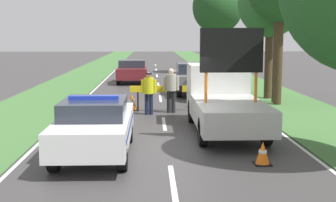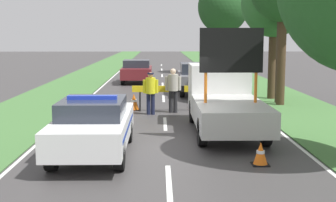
{
  "view_description": "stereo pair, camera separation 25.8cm",
  "coord_description": "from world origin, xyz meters",
  "px_view_note": "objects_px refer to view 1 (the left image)",
  "views": [
    {
      "loc": [
        -0.45,
        -12.8,
        3.12
      ],
      "look_at": [
        0.07,
        1.61,
        1.1
      ],
      "focal_mm": 50.0,
      "sensor_mm": 36.0,
      "label": 1
    },
    {
      "loc": [
        -0.19,
        -12.81,
        3.12
      ],
      "look_at": [
        0.07,
        1.61,
        1.1
      ],
      "focal_mm": 50.0,
      "sensor_mm": 36.0,
      "label": 2
    }
  ],
  "objects_px": {
    "traffic_cone_near_police": "(132,102)",
    "roadside_tree_near_right": "(218,7)",
    "road_barrier": "(169,90)",
    "traffic_cone_centre_front": "(263,153)",
    "queued_car_wagon_maroon": "(132,71)",
    "police_car": "(95,125)",
    "queued_car_suv_grey": "(191,78)",
    "pedestrian_civilian": "(171,87)",
    "traffic_cone_near_truck": "(193,100)",
    "work_truck": "(223,99)",
    "utility_pole": "(276,15)",
    "roadside_tree_near_left": "(270,4)",
    "police_officer": "(149,90)"
  },
  "relations": [
    {
      "from": "traffic_cone_near_police",
      "to": "roadside_tree_near_left",
      "type": "height_order",
      "value": "roadside_tree_near_left"
    },
    {
      "from": "traffic_cone_near_truck",
      "to": "roadside_tree_near_right",
      "type": "bearing_deg",
      "value": 78.89
    },
    {
      "from": "pedestrian_civilian",
      "to": "queued_car_wagon_maroon",
      "type": "xyz_separation_m",
      "value": [
        -2.06,
        12.21,
        -0.27
      ]
    },
    {
      "from": "police_car",
      "to": "queued_car_wagon_maroon",
      "type": "relative_size",
      "value": 1.21
    },
    {
      "from": "road_barrier",
      "to": "police_officer",
      "type": "relative_size",
      "value": 1.92
    },
    {
      "from": "roadside_tree_near_right",
      "to": "queued_car_wagon_maroon",
      "type": "bearing_deg",
      "value": -130.75
    },
    {
      "from": "queued_car_suv_grey",
      "to": "queued_car_wagon_maroon",
      "type": "bearing_deg",
      "value": -60.61
    },
    {
      "from": "traffic_cone_near_police",
      "to": "utility_pole",
      "type": "height_order",
      "value": "utility_pole"
    },
    {
      "from": "traffic_cone_near_truck",
      "to": "roadside_tree_near_left",
      "type": "bearing_deg",
      "value": 34.26
    },
    {
      "from": "work_truck",
      "to": "queued_car_suv_grey",
      "type": "bearing_deg",
      "value": -89.7
    },
    {
      "from": "road_barrier",
      "to": "pedestrian_civilian",
      "type": "relative_size",
      "value": 1.8
    },
    {
      "from": "road_barrier",
      "to": "traffic_cone_near_police",
      "type": "height_order",
      "value": "road_barrier"
    },
    {
      "from": "police_officer",
      "to": "queued_car_wagon_maroon",
      "type": "bearing_deg",
      "value": -65.12
    },
    {
      "from": "queued_car_wagon_maroon",
      "to": "road_barrier",
      "type": "bearing_deg",
      "value": 99.58
    },
    {
      "from": "traffic_cone_near_police",
      "to": "queued_car_wagon_maroon",
      "type": "height_order",
      "value": "queued_car_wagon_maroon"
    },
    {
      "from": "police_officer",
      "to": "traffic_cone_near_police",
      "type": "relative_size",
      "value": 2.41
    },
    {
      "from": "queued_car_suv_grey",
      "to": "work_truck",
      "type": "bearing_deg",
      "value": 91.3
    },
    {
      "from": "road_barrier",
      "to": "roadside_tree_near_right",
      "type": "relative_size",
      "value": 0.42
    },
    {
      "from": "pedestrian_civilian",
      "to": "traffic_cone_near_truck",
      "type": "relative_size",
      "value": 2.66
    },
    {
      "from": "police_officer",
      "to": "traffic_cone_near_truck",
      "type": "height_order",
      "value": "police_officer"
    },
    {
      "from": "traffic_cone_centre_front",
      "to": "police_car",
      "type": "bearing_deg",
      "value": 165.56
    },
    {
      "from": "work_truck",
      "to": "roadside_tree_near_right",
      "type": "relative_size",
      "value": 0.76
    },
    {
      "from": "pedestrian_civilian",
      "to": "utility_pole",
      "type": "bearing_deg",
      "value": 12.25
    },
    {
      "from": "road_barrier",
      "to": "traffic_cone_centre_front",
      "type": "relative_size",
      "value": 5.69
    },
    {
      "from": "police_car",
      "to": "roadside_tree_near_left",
      "type": "bearing_deg",
      "value": 57.32
    },
    {
      "from": "police_car",
      "to": "queued_car_suv_grey",
      "type": "bearing_deg",
      "value": 75.49
    },
    {
      "from": "traffic_cone_near_police",
      "to": "roadside_tree_near_right",
      "type": "height_order",
      "value": "roadside_tree_near_right"
    },
    {
      "from": "road_barrier",
      "to": "utility_pole",
      "type": "height_order",
      "value": "utility_pole"
    },
    {
      "from": "traffic_cone_near_truck",
      "to": "queued_car_suv_grey",
      "type": "xyz_separation_m",
      "value": [
        0.34,
        4.81,
        0.53
      ]
    },
    {
      "from": "pedestrian_civilian",
      "to": "utility_pole",
      "type": "relative_size",
      "value": 0.23
    },
    {
      "from": "roadside_tree_near_right",
      "to": "utility_pole",
      "type": "xyz_separation_m",
      "value": [
        0.23,
        -17.41,
        -1.35
      ]
    },
    {
      "from": "traffic_cone_centre_front",
      "to": "roadside_tree_near_right",
      "type": "height_order",
      "value": "roadside_tree_near_right"
    },
    {
      "from": "traffic_cone_centre_front",
      "to": "police_officer",
      "type": "bearing_deg",
      "value": 110.74
    },
    {
      "from": "work_truck",
      "to": "roadside_tree_near_right",
      "type": "height_order",
      "value": "roadside_tree_near_right"
    },
    {
      "from": "work_truck",
      "to": "traffic_cone_near_police",
      "type": "bearing_deg",
      "value": -53.8
    },
    {
      "from": "traffic_cone_near_truck",
      "to": "queued_car_wagon_maroon",
      "type": "height_order",
      "value": "queued_car_wagon_maroon"
    },
    {
      "from": "road_barrier",
      "to": "traffic_cone_centre_front",
      "type": "distance_m",
      "value": 8.5
    },
    {
      "from": "police_car",
      "to": "roadside_tree_near_right",
      "type": "distance_m",
      "value": 28.09
    },
    {
      "from": "pedestrian_civilian",
      "to": "utility_pole",
      "type": "xyz_separation_m",
      "value": [
        4.91,
        2.62,
        3.01
      ]
    },
    {
      "from": "utility_pole",
      "to": "roadside_tree_near_right",
      "type": "bearing_deg",
      "value": 90.76
    },
    {
      "from": "roadside_tree_near_right",
      "to": "utility_pole",
      "type": "height_order",
      "value": "utility_pole"
    },
    {
      "from": "police_officer",
      "to": "queued_car_wagon_maroon",
      "type": "height_order",
      "value": "police_officer"
    },
    {
      "from": "work_truck",
      "to": "utility_pole",
      "type": "height_order",
      "value": "utility_pole"
    },
    {
      "from": "road_barrier",
      "to": "utility_pole",
      "type": "relative_size",
      "value": 0.41
    },
    {
      "from": "roadside_tree_near_left",
      "to": "police_officer",
      "type": "bearing_deg",
      "value": -142.58
    },
    {
      "from": "work_truck",
      "to": "traffic_cone_centre_front",
      "type": "height_order",
      "value": "work_truck"
    },
    {
      "from": "traffic_cone_near_police",
      "to": "traffic_cone_centre_front",
      "type": "relative_size",
      "value": 1.23
    },
    {
      "from": "traffic_cone_near_police",
      "to": "utility_pole",
      "type": "bearing_deg",
      "value": 16.73
    },
    {
      "from": "work_truck",
      "to": "pedestrian_civilian",
      "type": "bearing_deg",
      "value": -67.28
    },
    {
      "from": "traffic_cone_near_police",
      "to": "utility_pole",
      "type": "distance_m",
      "value": 7.79
    }
  ]
}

